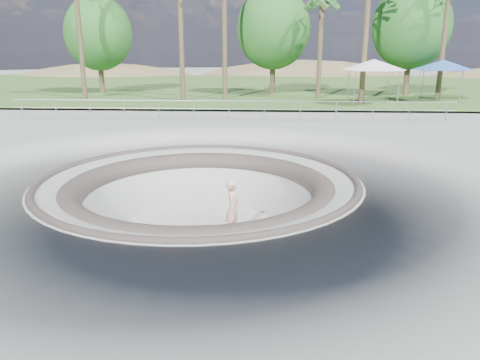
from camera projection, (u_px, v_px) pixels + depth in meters
The scene contains 13 objects.
ground at pixel (199, 179), 15.00m from camera, with size 180.00×180.00×0.00m, color gray.
skate_bowl at pixel (200, 232), 15.50m from camera, with size 14.00×14.00×4.10m.
grass_strip at pixel (246, 86), 47.58m from camera, with size 180.00×36.00×0.12m.
distant_hills at pixel (277, 122), 71.60m from camera, with size 103.20×45.00×28.60m.
safety_railing at pixel (229, 109), 26.33m from camera, with size 25.00×0.06×1.03m.
skateboard at pixel (233, 235), 15.25m from camera, with size 0.93×0.60×0.09m.
skater at pixel (233, 208), 14.99m from camera, with size 0.68×0.44×1.86m, color #EAAD97.
canopy_white at pixel (374, 65), 31.49m from camera, with size 5.98×5.98×3.02m.
canopy_blue at pixel (443, 65), 33.58m from camera, with size 5.35×5.35×2.92m.
palm_d at pixel (322, 1), 33.92m from camera, with size 2.60×2.60×8.35m.
bushy_tree_left at pixel (98, 33), 38.88m from camera, with size 5.58×5.08×8.06m.
bushy_tree_mid at pixel (273, 29), 37.85m from camera, with size 5.96×5.42×8.60m.
bushy_tree_right at pixel (412, 26), 36.67m from camera, with size 6.11×5.56×8.82m.
Camera 1 is at (2.15, -14.33, 4.09)m, focal length 35.00 mm.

